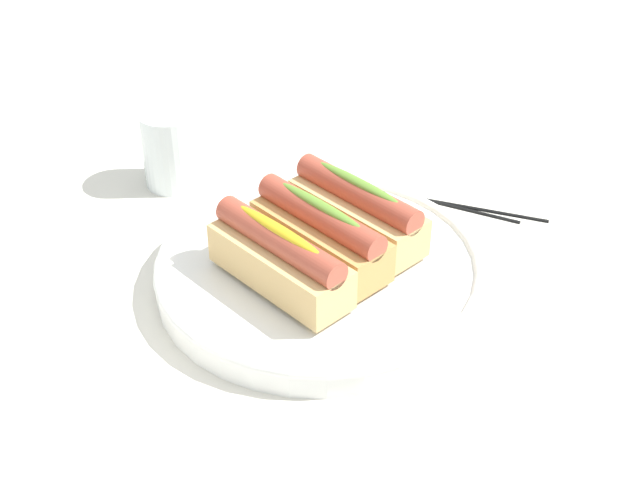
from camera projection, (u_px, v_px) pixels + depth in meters
name	position (u px, v px, depth m)	size (l,w,h in m)	color
ground_plane	(321.00, 267.00, 0.85)	(2.40, 2.40, 0.00)	silver
serving_bowl	(320.00, 269.00, 0.82)	(0.32, 0.32, 0.03)	white
hotdog_front	(357.00, 210.00, 0.83)	(0.15, 0.06, 0.06)	#DBB270
hotdog_back	(320.00, 233.00, 0.80)	(0.15, 0.06, 0.06)	tan
hotdog_side	(279.00, 258.00, 0.76)	(0.15, 0.06, 0.06)	#DBB270
water_glass	(172.00, 153.00, 0.97)	(0.07, 0.07, 0.09)	white
chopstick_near	(422.00, 197.00, 0.96)	(0.01, 0.01, 0.22)	black
chopstick_far	(450.00, 203.00, 0.95)	(0.01, 0.01, 0.22)	black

